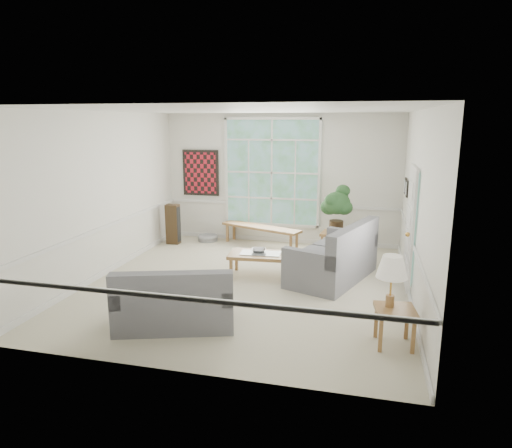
{
  "coord_description": "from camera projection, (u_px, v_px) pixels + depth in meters",
  "views": [
    {
      "loc": [
        1.96,
        -7.41,
        2.83
      ],
      "look_at": [
        0.1,
        0.2,
        1.05
      ],
      "focal_mm": 32.0,
      "sensor_mm": 36.0,
      "label": 1
    }
  ],
  "objects": [
    {
      "name": "side_table",
      "position": [
        394.0,
        327.0,
        5.83
      ],
      "size": [
        0.55,
        0.55,
        0.5
      ],
      "primitive_type": "cube",
      "rotation": [
        0.0,
        0.0,
        0.13
      ],
      "color": "olive",
      "rests_on": "floor"
    },
    {
      "name": "pewter_bowl",
      "position": [
        259.0,
        250.0,
        8.49
      ],
      "size": [
        0.39,
        0.39,
        0.08
      ],
      "primitive_type": "imported",
      "rotation": [
        0.0,
        0.0,
        0.2
      ],
      "color": "gray",
      "rests_on": "coffee_table"
    },
    {
      "name": "loveseat_right",
      "position": [
        332.0,
        251.0,
        8.25
      ],
      "size": [
        1.61,
        2.17,
        1.05
      ],
      "primitive_type": "cube",
      "rotation": [
        0.0,
        0.0,
        -0.35
      ],
      "color": "slate",
      "rests_on": "floor"
    },
    {
      "name": "wall_right",
      "position": [
        417.0,
        208.0,
        7.13
      ],
      "size": [
        0.02,
        6.0,
        3.0
      ],
      "primitive_type": "cube",
      "color": "white",
      "rests_on": "ground"
    },
    {
      "name": "cat",
      "position": [
        342.0,
        237.0,
        8.85
      ],
      "size": [
        0.4,
        0.36,
        0.16
      ],
      "primitive_type": "ellipsoid",
      "rotation": [
        0.0,
        0.0,
        -0.51
      ],
      "color": "black",
      "rests_on": "loveseat_right"
    },
    {
      "name": "loveseat_front",
      "position": [
        175.0,
        295.0,
        6.38
      ],
      "size": [
        1.81,
        1.3,
        0.88
      ],
      "primitive_type": "cube",
      "rotation": [
        0.0,
        0.0,
        0.31
      ],
      "color": "slate",
      "rests_on": "floor"
    },
    {
      "name": "end_table",
      "position": [
        333.0,
        244.0,
        9.74
      ],
      "size": [
        0.57,
        0.57,
        0.51
      ],
      "primitive_type": "cube",
      "rotation": [
        0.0,
        0.0,
        -0.13
      ],
      "color": "olive",
      "rests_on": "floor"
    },
    {
      "name": "ceiling",
      "position": [
        247.0,
        110.0,
        7.43
      ],
      "size": [
        5.5,
        6.0,
        0.02
      ],
      "primitive_type": "cube",
      "color": "white",
      "rests_on": "ground"
    },
    {
      "name": "wall_frame_near",
      "position": [
        406.0,
        189.0,
        8.78
      ],
      "size": [
        0.04,
        0.26,
        0.32
      ],
      "primitive_type": "cube",
      "color": "black",
      "rests_on": "wall_right"
    },
    {
      "name": "entry_door",
      "position": [
        409.0,
        227.0,
        7.8
      ],
      "size": [
        0.08,
        0.9,
        2.1
      ],
      "primitive_type": "cube",
      "color": "white",
      "rests_on": "floor"
    },
    {
      "name": "wall_front",
      "position": [
        177.0,
        246.0,
        4.92
      ],
      "size": [
        5.5,
        0.02,
        3.0
      ],
      "primitive_type": "cube",
      "color": "white",
      "rests_on": "ground"
    },
    {
      "name": "coffee_table",
      "position": [
        260.0,
        265.0,
        8.47
      ],
      "size": [
        1.2,
        0.71,
        0.43
      ],
      "primitive_type": "cube",
      "rotation": [
        0.0,
        0.0,
        0.07
      ],
      "color": "olive",
      "rests_on": "floor"
    },
    {
      "name": "door_sidelight",
      "position": [
        413.0,
        230.0,
        7.19
      ],
      "size": [
        0.08,
        0.26,
        1.9
      ],
      "primitive_type": "cube",
      "color": "white",
      "rests_on": "wall_right"
    },
    {
      "name": "table_lamp",
      "position": [
        391.0,
        281.0,
        5.76
      ],
      "size": [
        0.48,
        0.48,
        0.68
      ],
      "primitive_type": null,
      "rotation": [
        0.0,
        0.0,
        0.26
      ],
      "color": "white",
      "rests_on": "side_table"
    },
    {
      "name": "wall_left",
      "position": [
        104.0,
        194.0,
        8.4
      ],
      "size": [
        0.02,
        6.0,
        3.0
      ],
      "primitive_type": "cube",
      "color": "white",
      "rests_on": "ground"
    },
    {
      "name": "window_bench",
      "position": [
        261.0,
        236.0,
        10.5
      ],
      "size": [
        1.98,
        1.06,
        0.46
      ],
      "primitive_type": "cube",
      "rotation": [
        0.0,
        0.0,
        -0.36
      ],
      "color": "olive",
      "rests_on": "floor"
    },
    {
      "name": "wall_art",
      "position": [
        201.0,
        173.0,
        10.99
      ],
      "size": [
        0.9,
        0.06,
        1.1
      ],
      "primitive_type": "cube",
      "color": "maroon",
      "rests_on": "wall_back"
    },
    {
      "name": "pet_bed",
      "position": [
        208.0,
        238.0,
        10.99
      ],
      "size": [
        0.51,
        0.51,
        0.14
      ],
      "primitive_type": "cylinder",
      "rotation": [
        0.0,
        0.0,
        0.06
      ],
      "color": "gray",
      "rests_on": "floor"
    },
    {
      "name": "window_back",
      "position": [
        272.0,
        173.0,
        10.58
      ],
      "size": [
        2.3,
        0.08,
        2.4
      ],
      "primitive_type": "cube",
      "color": "white",
      "rests_on": "wall_back"
    },
    {
      "name": "wall_back",
      "position": [
        280.0,
        179.0,
        10.61
      ],
      "size": [
        5.5,
        0.02,
        3.0
      ],
      "primitive_type": "cube",
      "color": "white",
      "rests_on": "ground"
    },
    {
      "name": "wall_frame_far",
      "position": [
        405.0,
        186.0,
        9.16
      ],
      "size": [
        0.04,
        0.26,
        0.32
      ],
      "primitive_type": "cube",
      "color": "black",
      "rests_on": "wall_right"
    },
    {
      "name": "houseplant",
      "position": [
        337.0,
        209.0,
        9.56
      ],
      "size": [
        0.74,
        0.74,
        1.03
      ],
      "primitive_type": null,
      "rotation": [
        0.0,
        0.0,
        -0.27
      ],
      "color": "#285127",
      "rests_on": "end_table"
    },
    {
      "name": "floor",
      "position": [
        248.0,
        284.0,
        8.1
      ],
      "size": [
        5.5,
        6.0,
        0.01
      ],
      "primitive_type": "cube",
      "color": "beige",
      "rests_on": "ground"
    },
    {
      "name": "floor_speaker",
      "position": [
        173.0,
        224.0,
        10.66
      ],
      "size": [
        0.29,
        0.23,
        0.93
      ],
      "primitive_type": "cube",
      "rotation": [
        0.0,
        0.0,
        -0.01
      ],
      "color": "#362615",
      "rests_on": "floor"
    }
  ]
}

